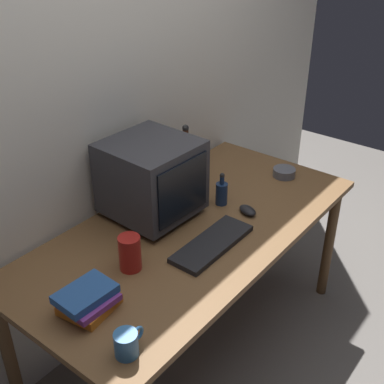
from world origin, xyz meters
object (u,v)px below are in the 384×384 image
(keyboard, at_px, (212,244))
(computer_mouse, at_px, (248,210))
(crt_monitor, at_px, (152,178))
(cd_spindle, at_px, (284,172))
(metal_canister, at_px, (130,253))
(mug, at_px, (127,343))
(bottle_tall, at_px, (186,159))
(bottle_short, at_px, (222,193))
(book_stack, at_px, (88,300))

(keyboard, xyz_separation_m, computer_mouse, (0.31, 0.02, 0.01))
(crt_monitor, distance_m, cd_spindle, 0.80)
(computer_mouse, xyz_separation_m, metal_canister, (-0.64, 0.15, 0.06))
(keyboard, height_order, mug, mug)
(computer_mouse, bearing_deg, cd_spindle, 25.84)
(computer_mouse, bearing_deg, keyboard, -156.75)
(bottle_tall, distance_m, bottle_short, 0.31)
(book_stack, bearing_deg, metal_canister, 10.32)
(crt_monitor, height_order, book_stack, crt_monitor)
(mug, height_order, cd_spindle, mug)
(keyboard, distance_m, bottle_short, 0.36)
(crt_monitor, bearing_deg, metal_canister, -150.51)
(keyboard, bearing_deg, crt_monitor, 84.78)
(book_stack, bearing_deg, keyboard, -11.61)
(crt_monitor, xyz_separation_m, computer_mouse, (0.28, -0.35, -0.17))
(keyboard, relative_size, book_stack, 1.93)
(bottle_tall, relative_size, mug, 2.60)
(keyboard, relative_size, bottle_short, 2.48)
(cd_spindle, bearing_deg, computer_mouse, -173.57)
(bottle_tall, bearing_deg, metal_canister, -157.69)
(book_stack, xyz_separation_m, mug, (-0.06, -0.25, -0.00))
(keyboard, distance_m, book_stack, 0.60)
(keyboard, height_order, bottle_short, bottle_short)
(computer_mouse, distance_m, mug, 0.98)
(keyboard, xyz_separation_m, cd_spindle, (0.76, 0.07, 0.01))
(book_stack, relative_size, cd_spindle, 1.81)
(bottle_tall, relative_size, book_stack, 1.43)
(cd_spindle, bearing_deg, keyboard, -174.64)
(keyboard, bearing_deg, computer_mouse, 3.84)
(metal_canister, bearing_deg, mug, -137.14)
(crt_monitor, relative_size, bottle_short, 2.36)
(crt_monitor, distance_m, computer_mouse, 0.48)
(keyboard, distance_m, mug, 0.66)
(crt_monitor, xyz_separation_m, mug, (-0.68, -0.51, -0.15))
(crt_monitor, relative_size, mug, 3.33)
(crt_monitor, bearing_deg, computer_mouse, -51.54)
(bottle_short, distance_m, cd_spindle, 0.46)
(mug, bearing_deg, keyboard, 11.54)
(keyboard, bearing_deg, mug, -168.46)
(bottle_tall, xyz_separation_m, mug, (-1.05, -0.60, -0.07))
(computer_mouse, bearing_deg, mug, -151.52)
(book_stack, distance_m, cd_spindle, 1.35)
(crt_monitor, height_order, mug, crt_monitor)
(book_stack, bearing_deg, bottle_short, 3.22)
(computer_mouse, bearing_deg, metal_canister, -173.71)
(crt_monitor, distance_m, bottle_tall, 0.39)
(book_stack, bearing_deg, computer_mouse, -6.33)
(computer_mouse, xyz_separation_m, cd_spindle, (0.44, 0.05, 0.00))
(bottle_short, relative_size, mug, 1.41)
(crt_monitor, height_order, bottle_short, crt_monitor)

